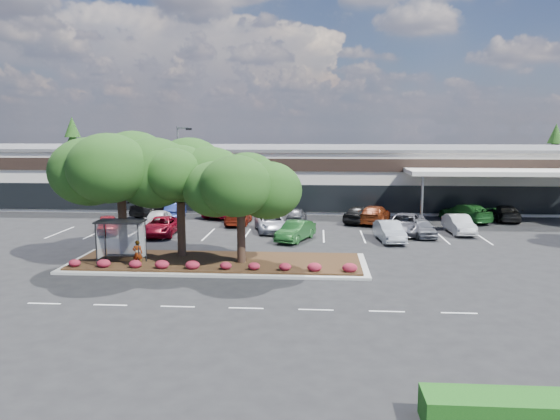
{
  "coord_description": "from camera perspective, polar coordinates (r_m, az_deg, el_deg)",
  "views": [
    {
      "loc": [
        4.06,
        -27.93,
        8.12
      ],
      "look_at": [
        1.41,
        9.4,
        2.6
      ],
      "focal_mm": 35.0,
      "sensor_mm": 36.0,
      "label": 1
    }
  ],
  "objects": [
    {
      "name": "car_15",
      "position": [
        48.43,
        9.86,
        -0.46
      ],
      "size": [
        3.54,
        5.72,
        1.55
      ],
      "primitive_type": "imported",
      "rotation": [
        0.0,
        0.0,
        2.87
      ],
      "color": "maroon",
      "rests_on": "ground"
    },
    {
      "name": "retail_store",
      "position": [
        62.17,
        0.36,
        3.81
      ],
      "size": [
        80.4,
        25.2,
        6.25
      ],
      "color": "beige",
      "rests_on": "ground"
    },
    {
      "name": "car_9",
      "position": [
        52.86,
        -12.71,
        0.28
      ],
      "size": [
        4.66,
        6.36,
        1.71
      ],
      "primitive_type": "imported",
      "rotation": [
        0.0,
        0.0,
        2.71
      ],
      "color": "black",
      "rests_on": "ground"
    },
    {
      "name": "island_tree_east",
      "position": [
        32.29,
        -4.11,
        0.16
      ],
      "size": [
        5.8,
        5.8,
        6.5
      ],
      "primitive_type": null,
      "color": "#1A370E",
      "rests_on": "landscape_island"
    },
    {
      "name": "car_6",
      "position": [
        43.94,
        12.91,
        -1.43
      ],
      "size": [
        4.24,
        6.2,
        1.57
      ],
      "primitive_type": "imported",
      "rotation": [
        0.0,
        0.0,
        -0.31
      ],
      "color": "#54535B",
      "rests_on": "ground"
    },
    {
      "name": "hedge_south_east",
      "position": [
        17.39,
        24.93,
        -18.6
      ],
      "size": [
        6.0,
        1.3,
        0.9
      ],
      "primitive_type": "cube",
      "color": "#0D4611",
      "rests_on": "ground"
    },
    {
      "name": "car_12",
      "position": [
        47.29,
        -4.37,
        -0.67
      ],
      "size": [
        2.0,
        4.82,
        1.39
      ],
      "primitive_type": "imported",
      "rotation": [
        0.0,
        0.0,
        3.13
      ],
      "color": "maroon",
      "rests_on": "ground"
    },
    {
      "name": "car_16",
      "position": [
        51.23,
        18.77,
        -0.26
      ],
      "size": [
        4.34,
        6.03,
        1.62
      ],
      "primitive_type": "imported",
      "rotation": [
        0.0,
        0.0,
        3.56
      ],
      "color": "#19501C",
      "rests_on": "ground"
    },
    {
      "name": "car_0",
      "position": [
        45.3,
        -17.6,
        -1.45
      ],
      "size": [
        2.88,
        4.33,
        1.37
      ],
      "primitive_type": "imported",
      "rotation": [
        0.0,
        0.0,
        0.34
      ],
      "color": "maroon",
      "rests_on": "ground"
    },
    {
      "name": "car_8",
      "position": [
        45.22,
        18.19,
        -1.43
      ],
      "size": [
        1.84,
        4.56,
        1.47
      ],
      "primitive_type": "imported",
      "rotation": [
        0.0,
        0.0,
        0.06
      ],
      "color": "#BBBBBB",
      "rests_on": "ground"
    },
    {
      "name": "shrub_row",
      "position": [
        31.38,
        -7.24,
        -5.71
      ],
      "size": [
        17.0,
        0.8,
        0.5
      ],
      "primitive_type": null,
      "color": "maroon",
      "rests_on": "landscape_island"
    },
    {
      "name": "lane_markings",
      "position": [
        39.43,
        -2.15,
        -3.49
      ],
      "size": [
        33.12,
        20.06,
        0.01
      ],
      "color": "silver",
      "rests_on": "ground"
    },
    {
      "name": "car_13",
      "position": [
        48.03,
        1.74,
        -0.55
      ],
      "size": [
        1.87,
        4.0,
        1.32
      ],
      "primitive_type": "imported",
      "rotation": [
        0.0,
        0.0,
        3.06
      ],
      "color": "#4C4D53",
      "rests_on": "ground"
    },
    {
      "name": "bus_shelter",
      "position": [
        33.48,
        -16.22,
        -1.95
      ],
      "size": [
        2.75,
        1.55,
        2.59
      ],
      "color": "black",
      "rests_on": "landscape_island"
    },
    {
      "name": "car_10",
      "position": [
        51.25,
        -10.88,
        -0.05
      ],
      "size": [
        2.1,
        4.63,
        1.47
      ],
      "primitive_type": "imported",
      "rotation": [
        0.0,
        0.0,
        3.27
      ],
      "color": "navy",
      "rests_on": "ground"
    },
    {
      "name": "car_4",
      "position": [
        40.26,
        1.64,
        -2.2
      ],
      "size": [
        3.02,
        4.66,
        1.45
      ],
      "primitive_type": "imported",
      "rotation": [
        0.0,
        0.0,
        -0.37
      ],
      "color": "#194A1C",
      "rests_on": "ground"
    },
    {
      "name": "car_3",
      "position": [
        43.86,
        -0.91,
        -1.36
      ],
      "size": [
        3.33,
        5.39,
        1.39
      ],
      "primitive_type": "imported",
      "rotation": [
        0.0,
        0.0,
        0.22
      ],
      "color": "#B3B5C1",
      "rests_on": "ground"
    },
    {
      "name": "landscape_island",
      "position": [
        33.47,
        -6.53,
        -5.48
      ],
      "size": [
        18.0,
        6.0,
        0.26
      ],
      "color": "#A4A49F",
      "rests_on": "ground"
    },
    {
      "name": "island_tree_mid",
      "position": [
        34.48,
        -10.35,
        1.26
      ],
      "size": [
        6.6,
        6.6,
        7.32
      ],
      "primitive_type": null,
      "color": "#1A370E",
      "rests_on": "landscape_island"
    },
    {
      "name": "conifer_north_west",
      "position": [
        81.46,
        -20.77,
        5.65
      ],
      "size": [
        4.4,
        4.4,
        10.0
      ],
      "primitive_type": "cone",
      "color": "#1A370E",
      "rests_on": "ground"
    },
    {
      "name": "car_17",
      "position": [
        52.87,
        22.41,
        -0.3
      ],
      "size": [
        2.36,
        5.08,
        1.44
      ],
      "primitive_type": "imported",
      "rotation": [
        0.0,
        0.0,
        3.07
      ],
      "color": "black",
      "rests_on": "ground"
    },
    {
      "name": "person_waiting",
      "position": [
        32.66,
        -14.65,
        -4.41
      ],
      "size": [
        0.62,
        0.46,
        1.56
      ],
      "primitive_type": "imported",
      "rotation": [
        0.0,
        0.0,
        3.31
      ],
      "color": "#594C47",
      "rests_on": "landscape_island"
    },
    {
      "name": "car_14",
      "position": [
        48.4,
        8.36,
        -0.41
      ],
      "size": [
        3.58,
        5.02,
        1.59
      ],
      "primitive_type": "imported",
      "rotation": [
        0.0,
        0.0,
        2.73
      ],
      "color": "black",
      "rests_on": "ground"
    },
    {
      "name": "car_1",
      "position": [
        45.81,
        -12.72,
        -1.03
      ],
      "size": [
        2.16,
        4.72,
        1.57
      ],
      "primitive_type": "imported",
      "rotation": [
        0.0,
        0.0,
        0.07
      ],
      "color": "silver",
      "rests_on": "ground"
    },
    {
      "name": "light_pole",
      "position": [
        46.11,
        -10.38,
        2.73
      ],
      "size": [
        1.43,
        0.65,
        8.39
      ],
      "rotation": [
        0.0,
        0.0,
        0.21
      ],
      "color": "#A4A49F",
      "rests_on": "ground"
    },
    {
      "name": "car_7",
      "position": [
        43.14,
        14.58,
        -1.81
      ],
      "size": [
        2.07,
        4.17,
        1.37
      ],
      "primitive_type": "imported",
      "rotation": [
        0.0,
        0.0,
        0.12
      ],
      "color": "slate",
      "rests_on": "ground"
    },
    {
      "name": "island_tree_west",
      "position": [
        34.82,
        -16.24,
        1.6
      ],
      "size": [
        7.2,
        7.2,
        7.89
      ],
      "primitive_type": null,
      "color": "#1A370E",
      "rests_on": "landscape_island"
    },
    {
      "name": "car_5",
      "position": [
        40.85,
        11.35,
        -2.2
      ],
      "size": [
        2.08,
        4.6,
        1.46
      ],
      "primitive_type": "imported",
      "rotation": [
        0.0,
        0.0,
        0.12
      ],
      "color": "#A0A4AB",
      "rests_on": "ground"
    },
    {
      "name": "conifer_north_east",
      "position": [
        78.0,
        26.72,
        4.84
      ],
      "size": [
        3.96,
        3.96,
        9.0
      ],
      "primitive_type": "cone",
      "color": "#1A370E",
      "rests_on": "ground"
    },
    {
      "name": "car_2",
      "position": [
        43.34,
        -12.33,
        -1.66
      ],
      "size": [
        2.5,
        5.13,
        1.41
      ],
      "primitive_type": "imported",
      "rotation": [
        0.0,
        0.0,
        0.03
      ],
      "color": "maroon",
      "rests_on": "ground"
    },
    {
      "name": "car_11",
      "position": [
        51.56,
        -5.27,
        0.25
      ],
      "size": [
        5.11,
        6.78,
        1.71
      ],
      "primitive_type": "imported",
      "rotation": [
        0.0,
        0.0,
        2.72
      ],
      "color": "maroon",
      "rests_on": "ground"
    },
    {
      "name": "ground",
      "position": [
        29.37,
        -4.09,
        -7.68
      ],
      "size": [
        160.0,
        160.0,
        0.0
      ],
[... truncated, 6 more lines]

